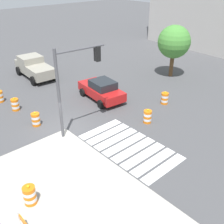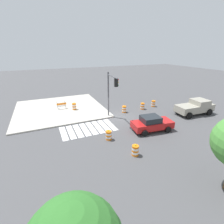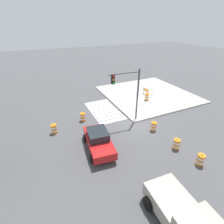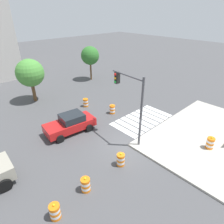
{
  "view_description": "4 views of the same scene",
  "coord_description": "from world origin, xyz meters",
  "px_view_note": "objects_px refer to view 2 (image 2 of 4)",
  "views": [
    {
      "loc": [
        12.92,
        -7.58,
        9.36
      ],
      "look_at": [
        1.49,
        2.69,
        1.02
      ],
      "focal_mm": 42.68,
      "sensor_mm": 36.0,
      "label": 1
    },
    {
      "loc": [
        8.07,
        17.52,
        8.19
      ],
      "look_at": [
        0.86,
        1.12,
        1.25
      ],
      "focal_mm": 26.24,
      "sensor_mm": 36.0,
      "label": 2
    },
    {
      "loc": [
        -12.85,
        8.55,
        9.67
      ],
      "look_at": [
        1.42,
        1.92,
        1.1
      ],
      "focal_mm": 27.0,
      "sensor_mm": 36.0,
      "label": 3
    },
    {
      "loc": [
        -9.33,
        -8.05,
        9.61
      ],
      "look_at": [
        0.7,
        2.57,
        1.77
      ],
      "focal_mm": 31.06,
      "sensor_mm": 36.0,
      "label": 4
    }
  ],
  "objects_px": {
    "traffic_barrel_median_near": "(135,150)",
    "traffic_barrel_median_far": "(124,109)",
    "construction_barricade": "(61,105)",
    "traffic_barrel_near_corner": "(142,106)",
    "traffic_barrel_on_sidewalk": "(74,106)",
    "traffic_light_pole": "(111,89)",
    "traffic_barrel_far_curb": "(153,104)",
    "pickup_truck": "(196,107)",
    "sports_car": "(152,123)",
    "traffic_barrel_crosswalk_end": "(109,135)"
  },
  "relations": [
    {
      "from": "traffic_barrel_crosswalk_end",
      "to": "traffic_barrel_far_curb",
      "type": "relative_size",
      "value": 1.0
    },
    {
      "from": "traffic_barrel_far_curb",
      "to": "construction_barricade",
      "type": "bearing_deg",
      "value": -17.93
    },
    {
      "from": "traffic_barrel_median_far",
      "to": "construction_barricade",
      "type": "height_order",
      "value": "construction_barricade"
    },
    {
      "from": "sports_car",
      "to": "traffic_barrel_far_curb",
      "type": "relative_size",
      "value": 4.39
    },
    {
      "from": "traffic_barrel_near_corner",
      "to": "traffic_barrel_on_sidewalk",
      "type": "height_order",
      "value": "traffic_barrel_on_sidewalk"
    },
    {
      "from": "sports_car",
      "to": "traffic_barrel_median_far",
      "type": "xyz_separation_m",
      "value": [
        0.19,
        -5.91,
        -0.36
      ]
    },
    {
      "from": "traffic_barrel_on_sidewalk",
      "to": "construction_barricade",
      "type": "xyz_separation_m",
      "value": [
        1.59,
        -1.06,
        0.12
      ]
    },
    {
      "from": "traffic_barrel_median_far",
      "to": "construction_barricade",
      "type": "bearing_deg",
      "value": -30.62
    },
    {
      "from": "traffic_barrel_median_near",
      "to": "traffic_barrel_median_far",
      "type": "bearing_deg",
      "value": -112.35
    },
    {
      "from": "traffic_barrel_median_near",
      "to": "sports_car",
      "type": "bearing_deg",
      "value": -141.44
    },
    {
      "from": "sports_car",
      "to": "traffic_barrel_crosswalk_end",
      "type": "distance_m",
      "value": 4.95
    },
    {
      "from": "traffic_barrel_median_far",
      "to": "pickup_truck",
      "type": "bearing_deg",
      "value": 153.01
    },
    {
      "from": "traffic_barrel_median_near",
      "to": "traffic_barrel_on_sidewalk",
      "type": "distance_m",
      "value": 12.75
    },
    {
      "from": "traffic_barrel_near_corner",
      "to": "traffic_barrel_far_curb",
      "type": "height_order",
      "value": "same"
    },
    {
      "from": "traffic_barrel_near_corner",
      "to": "traffic_barrel_crosswalk_end",
      "type": "distance_m",
      "value": 9.77
    },
    {
      "from": "sports_car",
      "to": "construction_barricade",
      "type": "bearing_deg",
      "value": -52.98
    },
    {
      "from": "pickup_truck",
      "to": "traffic_barrel_near_corner",
      "type": "relative_size",
      "value": 5.15
    },
    {
      "from": "pickup_truck",
      "to": "traffic_barrel_near_corner",
      "type": "bearing_deg",
      "value": -38.88
    },
    {
      "from": "traffic_barrel_median_near",
      "to": "traffic_light_pole",
      "type": "xyz_separation_m",
      "value": [
        -1.1,
        -7.4,
        3.46
      ]
    },
    {
      "from": "traffic_barrel_crosswalk_end",
      "to": "traffic_barrel_median_far",
      "type": "height_order",
      "value": "same"
    },
    {
      "from": "traffic_barrel_crosswalk_end",
      "to": "traffic_barrel_on_sidewalk",
      "type": "xyz_separation_m",
      "value": [
        1.37,
        -9.34,
        0.15
      ]
    },
    {
      "from": "construction_barricade",
      "to": "sports_car",
      "type": "bearing_deg",
      "value": 127.02
    },
    {
      "from": "traffic_barrel_median_near",
      "to": "traffic_barrel_far_curb",
      "type": "xyz_separation_m",
      "value": [
        -8.9,
        -9.41,
        0.0
      ]
    },
    {
      "from": "pickup_truck",
      "to": "traffic_barrel_median_near",
      "type": "bearing_deg",
      "value": 21.09
    },
    {
      "from": "pickup_truck",
      "to": "traffic_barrel_median_near",
      "type": "xyz_separation_m",
      "value": [
        12.19,
        4.7,
        -0.52
      ]
    },
    {
      "from": "sports_car",
      "to": "traffic_barrel_median_near",
      "type": "bearing_deg",
      "value": 38.56
    },
    {
      "from": "traffic_barrel_near_corner",
      "to": "traffic_light_pole",
      "type": "relative_size",
      "value": 0.19
    },
    {
      "from": "sports_car",
      "to": "construction_barricade",
      "type": "xyz_separation_m",
      "value": [
        7.89,
        -10.47,
        -0.09
      ]
    },
    {
      "from": "traffic_barrel_on_sidewalk",
      "to": "traffic_barrel_crosswalk_end",
      "type": "bearing_deg",
      "value": 98.38
    },
    {
      "from": "traffic_barrel_on_sidewalk",
      "to": "traffic_barrel_near_corner",
      "type": "bearing_deg",
      "value": 159.51
    },
    {
      "from": "traffic_barrel_median_far",
      "to": "traffic_barrel_median_near",
      "type": "bearing_deg",
      "value": 67.65
    },
    {
      "from": "traffic_barrel_on_sidewalk",
      "to": "construction_barricade",
      "type": "distance_m",
      "value": 1.91
    },
    {
      "from": "sports_car",
      "to": "traffic_barrel_median_far",
      "type": "distance_m",
      "value": 5.93
    },
    {
      "from": "traffic_barrel_near_corner",
      "to": "traffic_barrel_median_far",
      "type": "bearing_deg",
      "value": 1.44
    },
    {
      "from": "pickup_truck",
      "to": "traffic_barrel_far_curb",
      "type": "xyz_separation_m",
      "value": [
        3.29,
        -4.71,
        -0.52
      ]
    },
    {
      "from": "pickup_truck",
      "to": "traffic_barrel_near_corner",
      "type": "height_order",
      "value": "pickup_truck"
    },
    {
      "from": "pickup_truck",
      "to": "traffic_barrel_median_far",
      "type": "distance_m",
      "value": 9.53
    },
    {
      "from": "traffic_barrel_median_far",
      "to": "traffic_barrel_far_curb",
      "type": "xyz_separation_m",
      "value": [
        -5.19,
        -0.39,
        0.0
      ]
    },
    {
      "from": "traffic_barrel_near_corner",
      "to": "construction_barricade",
      "type": "distance_m",
      "value": 11.63
    },
    {
      "from": "pickup_truck",
      "to": "traffic_barrel_far_curb",
      "type": "relative_size",
      "value": 5.15
    },
    {
      "from": "sports_car",
      "to": "traffic_light_pole",
      "type": "height_order",
      "value": "traffic_light_pole"
    },
    {
      "from": "traffic_barrel_near_corner",
      "to": "traffic_barrel_on_sidewalk",
      "type": "relative_size",
      "value": 1.0
    },
    {
      "from": "traffic_barrel_crosswalk_end",
      "to": "pickup_truck",
      "type": "bearing_deg",
      "value": -173.42
    },
    {
      "from": "pickup_truck",
      "to": "traffic_barrel_crosswalk_end",
      "type": "xyz_separation_m",
      "value": [
        13.22,
        1.52,
        -0.52
      ]
    },
    {
      "from": "pickup_truck",
      "to": "traffic_barrel_median_far",
      "type": "height_order",
      "value": "pickup_truck"
    },
    {
      "from": "traffic_barrel_near_corner",
      "to": "construction_barricade",
      "type": "height_order",
      "value": "construction_barricade"
    },
    {
      "from": "pickup_truck",
      "to": "traffic_barrel_crosswalk_end",
      "type": "relative_size",
      "value": 5.15
    },
    {
      "from": "pickup_truck",
      "to": "traffic_barrel_median_near",
      "type": "distance_m",
      "value": 13.08
    },
    {
      "from": "construction_barricade",
      "to": "traffic_barrel_median_far",
      "type": "bearing_deg",
      "value": 149.38
    },
    {
      "from": "traffic_barrel_far_curb",
      "to": "traffic_light_pole",
      "type": "bearing_deg",
      "value": 14.45
    }
  ]
}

